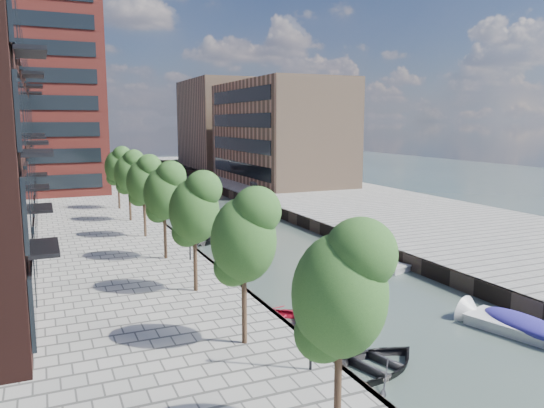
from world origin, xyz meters
TOP-DOWN VIEW (x-y plane):
  - water at (0.00, 40.00)m, footprint 300.00×300.00m
  - quay_right at (16.00, 40.00)m, footprint 20.00×140.00m
  - quay_wall_left at (-6.10, 40.00)m, footprint 0.25×140.00m
  - quay_wall_right at (6.10, 40.00)m, footprint 0.25×140.00m
  - far_closure at (0.00, 100.00)m, footprint 80.00×40.00m
  - tower at (-17.00, 65.00)m, footprint 18.00×18.00m
  - tan_block_near at (16.00, 62.00)m, footprint 12.00×25.00m
  - tan_block_far at (16.00, 88.00)m, footprint 12.00×20.00m
  - bridge at (0.00, 72.00)m, footprint 13.00×6.00m
  - tree_0 at (-8.50, 4.00)m, footprint 2.50×2.50m
  - tree_1 at (-8.50, 11.00)m, footprint 2.50×2.50m
  - tree_2 at (-8.50, 18.00)m, footprint 2.50×2.50m
  - tree_3 at (-8.50, 25.00)m, footprint 2.50×2.50m
  - tree_4 at (-8.50, 32.00)m, footprint 2.50×2.50m
  - tree_5 at (-8.50, 39.00)m, footprint 2.50×2.50m
  - tree_6 at (-8.50, 46.00)m, footprint 2.50×2.50m
  - lamp_0 at (-7.20, 8.00)m, footprint 0.24×0.24m
  - lamp_1 at (-7.20, 24.00)m, footprint 0.24×0.24m
  - lamp_2 at (-7.20, 40.00)m, footprint 0.24×0.24m
  - sloop_1 at (-4.04, 8.69)m, footprint 5.30×4.42m
  - sloop_2 at (-5.40, 14.11)m, footprint 6.15×5.34m
  - sloop_3 at (-5.04, 22.95)m, footprint 4.54×3.62m
  - sloop_4 at (-4.08, 32.23)m, footprint 5.74×4.64m
  - motorboat_2 at (4.37, 21.75)m, footprint 2.91×5.06m
  - motorboat_3 at (4.02, 9.38)m, footprint 3.43×5.94m
  - motorboat_4 at (5.28, 24.87)m, footprint 2.96×5.43m
  - car at (10.57, 56.94)m, footprint 1.55×3.46m

SIDE VIEW (x-z plane):
  - water at x=0.00m, z-range 0.00..0.00m
  - sloop_1 at x=-4.04m, z-range -0.47..0.47m
  - sloop_2 at x=-5.40m, z-range -0.53..0.53m
  - sloop_3 at x=-5.04m, z-range -0.42..0.42m
  - sloop_4 at x=-4.08m, z-range -0.52..0.52m
  - motorboat_2 at x=4.37m, z-range -0.71..0.89m
  - motorboat_4 at x=5.28m, z-range -0.65..1.07m
  - motorboat_3 at x=4.02m, z-range -0.71..1.17m
  - quay_right at x=16.00m, z-range 0.00..1.00m
  - quay_wall_left at x=-6.10m, z-range 0.00..1.00m
  - quay_wall_right at x=6.10m, z-range 0.00..1.00m
  - far_closure at x=0.00m, z-range 0.00..1.00m
  - bridge at x=0.00m, z-range 0.74..2.04m
  - car at x=10.57m, z-range 1.00..2.16m
  - lamp_0 at x=-7.20m, z-range 1.45..5.57m
  - lamp_1 at x=-7.20m, z-range 1.45..5.57m
  - lamp_2 at x=-7.20m, z-range 1.45..5.57m
  - tree_0 at x=-8.50m, z-range 2.33..8.28m
  - tree_1 at x=-8.50m, z-range 2.33..8.28m
  - tree_2 at x=-8.50m, z-range 2.33..8.28m
  - tree_3 at x=-8.50m, z-range 2.33..8.28m
  - tree_4 at x=-8.50m, z-range 2.33..8.28m
  - tree_5 at x=-8.50m, z-range 2.33..8.28m
  - tree_6 at x=-8.50m, z-range 2.33..8.28m
  - tan_block_near at x=16.00m, z-range 1.00..15.00m
  - tan_block_far at x=16.00m, z-range 1.00..17.00m
  - tower at x=-17.00m, z-range 1.00..31.00m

